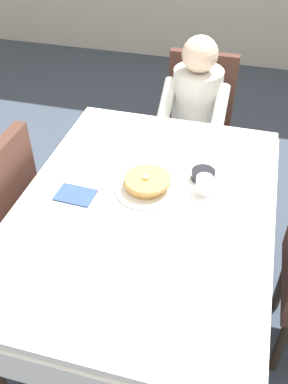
{
  "coord_description": "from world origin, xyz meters",
  "views": [
    {
      "loc": [
        0.35,
        -1.31,
        1.98
      ],
      "look_at": [
        -0.01,
        0.03,
        0.79
      ],
      "focal_mm": 39.44,
      "sensor_mm": 36.0,
      "label": 1
    }
  ],
  "objects": [
    {
      "name": "diner_person",
      "position": [
        0.05,
        1.01,
        0.67
      ],
      "size": [
        0.4,
        0.43,
        1.12
      ],
      "rotation": [
        0.0,
        0.0,
        3.14
      ],
      "color": "silver",
      "rests_on": "ground"
    },
    {
      "name": "plate_breakfast",
      "position": [
        -0.02,
        0.1,
        0.75
      ],
      "size": [
        0.28,
        0.28,
        0.02
      ],
      "primitive_type": "cylinder",
      "color": "white",
      "rests_on": "dining_table_main"
    },
    {
      "name": "fork_left_of_plate",
      "position": [
        -0.21,
        0.08,
        0.74
      ],
      "size": [
        0.03,
        0.18,
        0.0
      ],
      "primitive_type": "cube",
      "rotation": [
        0.0,
        0.0,
        1.49
      ],
      "color": "silver",
      "rests_on": "dining_table_main"
    },
    {
      "name": "knife_right_of_plate",
      "position": [
        0.17,
        0.08,
        0.74
      ],
      "size": [
        0.02,
        0.2,
        0.0
      ],
      "primitive_type": "cube",
      "rotation": [
        0.0,
        0.0,
        1.62
      ],
      "color": "silver",
      "rests_on": "dining_table_main"
    },
    {
      "name": "cup_coffee",
      "position": [
        0.24,
        0.16,
        0.78
      ],
      "size": [
        0.11,
        0.08,
        0.08
      ],
      "color": "white",
      "rests_on": "dining_table_main"
    },
    {
      "name": "ground_plane",
      "position": [
        0.0,
        0.0,
        0.0
      ],
      "size": [
        14.0,
        14.0,
        0.0
      ],
      "primitive_type": "plane",
      "color": "#3D4756"
    },
    {
      "name": "breakfast_stack",
      "position": [
        -0.02,
        0.11,
        0.79
      ],
      "size": [
        0.21,
        0.21,
        0.07
      ],
      "color": "tan",
      "rests_on": "plate_breakfast"
    },
    {
      "name": "spoon_near_edge",
      "position": [
        0.03,
        -0.24,
        0.74
      ],
      "size": [
        0.15,
        0.06,
        0.0
      ],
      "primitive_type": "cube",
      "rotation": [
        0.0,
        0.0,
        0.3
      ],
      "color": "silver",
      "rests_on": "dining_table_main"
    },
    {
      "name": "napkin_folded",
      "position": [
        -0.32,
        -0.02,
        0.74
      ],
      "size": [
        0.17,
        0.13,
        0.01
      ],
      "primitive_type": "cube",
      "rotation": [
        0.0,
        0.0,
        -0.04
      ],
      "color": "#334C7F",
      "rests_on": "dining_table_main"
    },
    {
      "name": "dining_table_main",
      "position": [
        0.0,
        0.0,
        0.65
      ],
      "size": [
        1.12,
        1.52,
        0.74
      ],
      "color": "white",
      "rests_on": "ground"
    },
    {
      "name": "chair_diner",
      "position": [
        0.05,
        1.17,
        0.53
      ],
      "size": [
        0.44,
        0.45,
        0.93
      ],
      "rotation": [
        0.0,
        0.0,
        3.14
      ],
      "color": "#4C2D23",
      "rests_on": "ground"
    },
    {
      "name": "bowl_butter",
      "position": [
        0.22,
        0.25,
        0.76
      ],
      "size": [
        0.11,
        0.11,
        0.04
      ],
      "primitive_type": "cylinder",
      "color": "black",
      "rests_on": "dining_table_main"
    }
  ]
}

